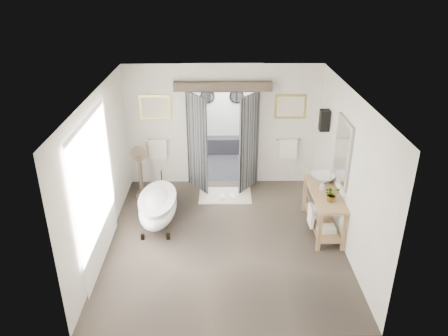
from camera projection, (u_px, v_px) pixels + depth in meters
The scene contains 13 objects.
ground_plane at pixel (224, 239), 8.55m from camera, with size 5.00×5.00×0.00m, color brown.
room_shell at pixel (223, 154), 7.66m from camera, with size 4.52×5.02×2.91m.
shower_room at pixel (222, 126), 11.79m from camera, with size 2.22×2.01×2.51m.
back_wall_dressing at pixel (223, 124), 9.99m from camera, with size 3.82×0.74×2.52m.
clawfoot_tub at pixel (158, 206), 8.91m from camera, with size 0.76×1.69×0.83m.
vanity at pixel (322, 207), 8.65m from camera, with size 0.57×1.60×0.85m.
pedestal_mirror at pixel (141, 175), 9.91m from camera, with size 0.37×0.24×1.25m.
rug at pixel (225, 195), 10.14m from camera, with size 1.20×0.80×0.01m, color beige.
slippers at pixel (227, 196), 10.03m from camera, with size 0.36×0.26×0.05m.
basin at pixel (324, 178), 8.87m from camera, with size 0.48×0.48×0.16m, color white.
plant at pixel (332, 194), 8.11m from camera, with size 0.28×0.24×0.31m, color gray.
soap_bottle_a at pixel (322, 186), 8.55m from camera, with size 0.08×0.08×0.17m, color gray.
soap_bottle_b at pixel (315, 172), 9.09m from camera, with size 0.15×0.15×0.19m, color gray.
Camera 1 is at (-0.11, -7.16, 4.88)m, focal length 35.00 mm.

